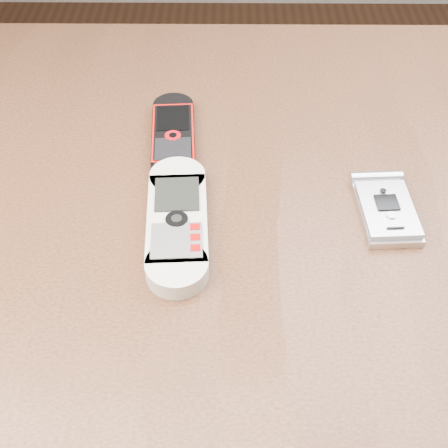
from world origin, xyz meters
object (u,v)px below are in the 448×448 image
(table, at_px, (219,300))
(motorola_razr, at_px, (386,209))
(nokia_black_red, at_px, (173,136))
(nokia_white, at_px, (177,221))

(table, xyz_separation_m, motorola_razr, (0.16, 0.02, 0.11))
(nokia_black_red, bearing_deg, table, -73.00)
(nokia_white, bearing_deg, nokia_black_red, 92.26)
(motorola_razr, bearing_deg, table, -175.19)
(nokia_black_red, distance_m, motorola_razr, 0.24)
(nokia_white, distance_m, motorola_razr, 0.20)
(table, bearing_deg, motorola_razr, 8.25)
(table, height_order, motorola_razr, motorola_razr)
(motorola_razr, bearing_deg, nokia_white, -177.84)
(nokia_white, bearing_deg, motorola_razr, 2.44)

